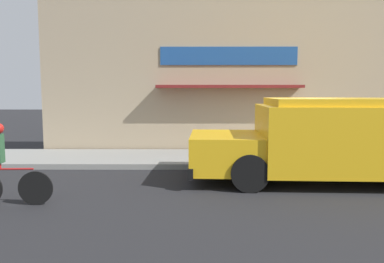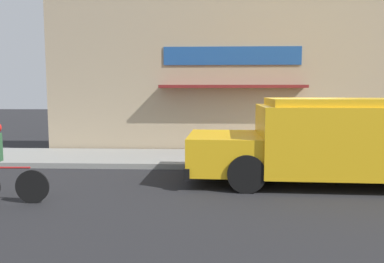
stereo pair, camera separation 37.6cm
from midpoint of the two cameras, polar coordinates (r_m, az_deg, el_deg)
The scene contains 5 objects.
ground_plane at distance 10.79m, azimuth 13.64°, elevation -5.72°, with size 70.00×70.00×0.00m, color #232326.
sidewalk at distance 12.09m, azimuth 12.15°, elevation -4.03°, with size 28.00×2.76×0.16m.
storefront at distance 13.42m, azimuth 10.91°, elevation 8.80°, with size 16.02×0.81×5.67m.
school_bus at distance 9.67m, azimuth 22.16°, elevation -0.94°, with size 7.09×3.02×2.02m.
cyclist at distance 8.09m, azimuth -28.08°, elevation -4.66°, with size 1.61×0.21×1.59m.
Camera 1 is at (-2.66, -10.28, 2.18)m, focal length 35.00 mm.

